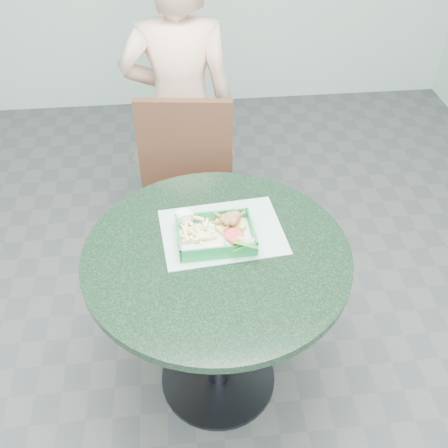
{
  "coord_description": "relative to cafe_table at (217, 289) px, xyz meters",
  "views": [
    {
      "loc": [
        -0.1,
        -1.26,
        2.0
      ],
      "look_at": [
        0.04,
        0.1,
        0.8
      ],
      "focal_mm": 42.0,
      "sensor_mm": 36.0,
      "label": 1
    }
  ],
  "objects": [
    {
      "name": "floor",
      "position": [
        0.0,
        0.0,
        -0.58
      ],
      "size": [
        4.0,
        5.0,
        0.02
      ],
      "primitive_type": "cube",
      "color": "#303335",
      "rests_on": "ground"
    },
    {
      "name": "placemat",
      "position": [
        0.03,
        0.09,
        0.17
      ],
      "size": [
        0.45,
        0.35,
        0.0
      ],
      "primitive_type": "cube",
      "rotation": [
        0.0,
        0.0,
        0.1
      ],
      "color": "#9DC3B7",
      "rests_on": "cafe_table"
    },
    {
      "name": "food_basket",
      "position": [
        0.0,
        0.05,
        0.19
      ],
      "size": [
        0.26,
        0.19,
        0.05
      ],
      "rotation": [
        0.0,
        0.0,
        0.04
      ],
      "color": "#18833C",
      "rests_on": "placemat"
    },
    {
      "name": "diner_person",
      "position": [
        -0.08,
        1.0,
        0.16
      ],
      "size": [
        0.55,
        0.37,
        1.49
      ],
      "primitive_type": "imported",
      "rotation": [
        0.0,
        0.0,
        3.12
      ],
      "color": "beige",
      "rests_on": "floor"
    },
    {
      "name": "garnish_cup",
      "position": [
        0.07,
        -0.0,
        0.21
      ],
      "size": [
        0.11,
        0.1,
        0.04
      ],
      "rotation": [
        0.0,
        0.0,
        0.15
      ],
      "color": "silver",
      "rests_on": "food_basket"
    },
    {
      "name": "cafe_table",
      "position": [
        0.0,
        0.0,
        0.0
      ],
      "size": [
        0.91,
        0.91,
        0.75
      ],
      "color": "#26262D",
      "rests_on": "floor"
    },
    {
      "name": "sauce_ramekin",
      "position": [
        -0.1,
        0.14,
        0.22
      ],
      "size": [
        0.05,
        0.05,
        0.03
      ],
      "rotation": [
        0.0,
        0.0,
        0.32
      ],
      "color": "white",
      "rests_on": "food_basket"
    },
    {
      "name": "crab_sandwich",
      "position": [
        0.06,
        0.09,
        0.22
      ],
      "size": [
        0.11,
        0.11,
        0.07
      ],
      "rotation": [
        0.0,
        0.0,
        -0.32
      ],
      "color": "tan",
      "rests_on": "food_basket"
    },
    {
      "name": "fries_pile",
      "position": [
        -0.06,
        0.1,
        0.21
      ],
      "size": [
        0.15,
        0.16,
        0.05
      ],
      "primitive_type": null,
      "rotation": [
        0.0,
        0.0,
        -0.4
      ],
      "color": "#F9E18F",
      "rests_on": "food_basket"
    },
    {
      "name": "dining_chair",
      "position": [
        -0.07,
        0.66,
        -0.05
      ],
      "size": [
        0.43,
        0.43,
        0.93
      ],
      "rotation": [
        0.0,
        0.0,
        -0.12
      ],
      "color": "#512E1A",
      "rests_on": "floor"
    }
  ]
}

